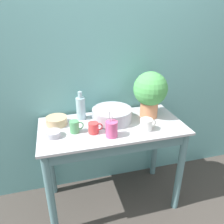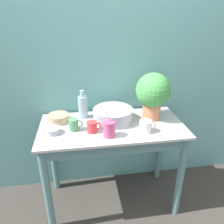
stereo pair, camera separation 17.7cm
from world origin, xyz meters
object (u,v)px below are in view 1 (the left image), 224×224
object	(u,v)px
mug_white	(147,124)
bowl_small_steel	(54,134)
mug_green	(75,127)
utensil_cup	(112,129)
bowl_wash_large	(112,115)
mug_red	(94,128)
bottle_tall	(81,108)
potted_plant	(150,91)
bowl_small_tan	(57,121)

from	to	relation	value
mug_white	bowl_small_steel	distance (m)	0.72
mug_green	utensil_cup	xyz separation A→B (m)	(0.26, -0.13, 0.01)
bowl_wash_large	mug_red	distance (m)	0.25
bottle_tall	mug_green	size ratio (longest dim) A/B	2.30
bowl_wash_large	potted_plant	bearing A→B (deg)	-0.03
bowl_wash_large	mug_green	bearing A→B (deg)	-160.67
bowl_wash_large	utensil_cup	world-z (taller)	utensil_cup
bowl_wash_large	bowl_small_tan	bearing A→B (deg)	173.17
bowl_small_tan	mug_red	bearing A→B (deg)	-38.83
potted_plant	mug_white	world-z (taller)	potted_plant
utensil_cup	bowl_small_steel	bearing A→B (deg)	165.68
potted_plant	mug_white	distance (m)	0.32
potted_plant	mug_green	xyz separation A→B (m)	(-0.67, -0.12, -0.19)
utensil_cup	bowl_wash_large	bearing A→B (deg)	74.25
mug_green	mug_white	distance (m)	0.57
bottle_tall	mug_white	distance (m)	0.58
bottle_tall	bowl_small_tan	xyz separation A→B (m)	(-0.21, -0.05, -0.07)
bowl_wash_large	mug_green	distance (m)	0.35
mug_white	mug_red	bearing A→B (deg)	171.83
bowl_wash_large	bowl_small_tan	xyz separation A→B (m)	(-0.46, 0.06, -0.02)
mug_green	mug_red	size ratio (longest dim) A/B	0.96
mug_white	mug_green	bearing A→B (deg)	168.96
mug_red	bowl_small_steel	bearing A→B (deg)	175.35
potted_plant	mug_red	bearing A→B (deg)	-162.78
potted_plant	bowl_wash_large	bearing A→B (deg)	179.97
mug_green	utensil_cup	distance (m)	0.29
mug_white	utensil_cup	world-z (taller)	utensil_cup
bottle_tall	mug_red	world-z (taller)	bottle_tall
bowl_wash_large	mug_red	bearing A→B (deg)	-139.14
utensil_cup	potted_plant	bearing A→B (deg)	31.15
bottle_tall	bowl_small_steel	world-z (taller)	bottle_tall
potted_plant	bowl_small_tan	size ratio (longest dim) A/B	2.31
bottle_tall	mug_red	bearing A→B (deg)	-77.44
bottle_tall	mug_green	distance (m)	0.24
bowl_wash_large	utensil_cup	size ratio (longest dim) A/B	1.64
mug_green	potted_plant	bearing A→B (deg)	9.79
bottle_tall	mug_red	distance (m)	0.29
mug_red	bowl_small_steel	size ratio (longest dim) A/B	0.99
potted_plant	bottle_tall	size ratio (longest dim) A/B	1.61
potted_plant	utensil_cup	size ratio (longest dim) A/B	1.97
bowl_wash_large	mug_green	xyz separation A→B (m)	(-0.33, -0.12, -0.01)
potted_plant	bowl_small_steel	xyz separation A→B (m)	(-0.84, -0.14, -0.22)
mug_white	bowl_small_steel	world-z (taller)	mug_white
bottle_tall	bowl_small_steel	size ratio (longest dim) A/B	2.18
bottle_tall	utensil_cup	distance (m)	0.40
bowl_small_steel	mug_red	bearing A→B (deg)	-4.65
potted_plant	mug_red	size ratio (longest dim) A/B	3.57
mug_green	bowl_wash_large	bearing A→B (deg)	19.33
bottle_tall	mug_green	world-z (taller)	bottle_tall
mug_red	bowl_small_tan	distance (m)	0.35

